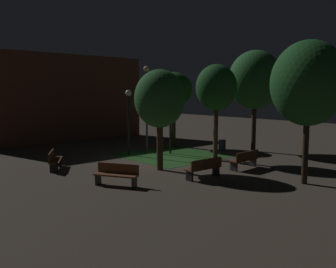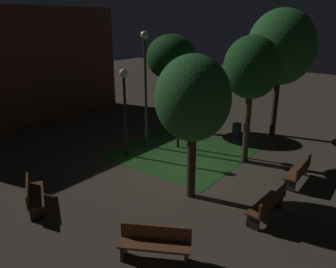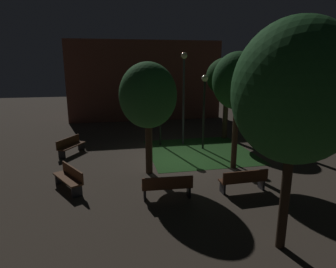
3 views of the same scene
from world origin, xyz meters
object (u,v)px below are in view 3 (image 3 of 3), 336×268
bench_lawn_edge (70,145)px  bench_back_row (69,177)px  lamp_post_plaza_west (184,84)px  lamp_post_near_wall (204,99)px  tree_tall_center (317,69)px  lamp_post_plaza_east (160,100)px  tree_right_canopy (227,77)px  trash_bin (267,147)px  tree_left_canopy (148,96)px  tree_lawn_side (296,93)px  tree_near_wall (238,82)px  bench_path_side (167,186)px  bench_front_left (244,180)px

bench_lawn_edge → bench_back_row: bearing=-83.8°
bench_back_row → lamp_post_plaza_west: 8.50m
bench_back_row → lamp_post_near_wall: (6.69, 4.17, 2.35)m
tree_tall_center → lamp_post_plaza_west: tree_tall_center is taller
lamp_post_plaza_east → bench_back_row: bearing=-129.8°
tree_right_canopy → lamp_post_plaza_east: 4.56m
bench_lawn_edge → trash_bin: bench_lawn_edge is taller
tree_right_canopy → tree_left_canopy: bearing=-137.7°
tree_right_canopy → tree_left_canopy: size_ratio=1.06×
bench_back_row → lamp_post_plaza_west: size_ratio=0.34×
tree_lawn_side → tree_left_canopy: bearing=114.1°
tree_lawn_side → tree_near_wall: 5.94m
tree_near_wall → tree_lawn_side: bearing=-102.0°
bench_path_side → lamp_post_plaza_east: bearing=82.1°
bench_back_row → tree_near_wall: (7.11, 0.95, 3.45)m
bench_path_side → bench_front_left: 2.92m
bench_lawn_edge → lamp_post_plaza_west: 7.08m
lamp_post_plaza_east → lamp_post_near_wall: bearing=-27.9°
bench_lawn_edge → lamp_post_plaza_west: size_ratio=0.34×
lamp_post_plaza_east → tree_left_canopy: bearing=-106.3°
tree_near_wall → trash_bin: (2.65, 1.71, -3.58)m
bench_path_side → tree_right_canopy: bearing=55.5°
bench_path_side → bench_lawn_edge: size_ratio=1.02×
bench_path_side → tree_right_canopy: (5.29, 7.70, 3.36)m
bench_lawn_edge → lamp_post_near_wall: lamp_post_near_wall is taller
bench_lawn_edge → lamp_post_plaza_east: (4.96, 0.71, 2.19)m
lamp_post_near_wall → bench_lawn_edge: bearing=176.3°
tree_right_canopy → bench_back_row: bearing=-144.9°
lamp_post_plaza_west → lamp_post_near_wall: bearing=-55.2°
bench_path_side → tree_right_canopy: 9.93m
tree_lawn_side → lamp_post_near_wall: tree_lawn_side is taller
bench_lawn_edge → bench_front_left: bearing=-41.7°
lamp_post_near_wall → tree_near_wall: bearing=-82.4°
tree_left_canopy → tree_tall_center: tree_tall_center is taller
bench_front_left → lamp_post_near_wall: bearing=87.3°
tree_left_canopy → lamp_post_plaza_west: 5.02m
lamp_post_near_wall → bench_front_left: bearing=-92.7°
tree_tall_center → tree_right_canopy: bearing=116.6°
tree_near_wall → lamp_post_plaza_east: (-2.65, 4.39, -1.26)m
tree_lawn_side → tree_tall_center: (5.33, 6.19, 0.39)m
bench_back_row → bench_lawn_edge: bearing=96.2°
tree_left_canopy → tree_near_wall: 3.94m
bench_lawn_edge → tree_left_canopy: (3.72, -3.54, 2.90)m
bench_front_left → tree_near_wall: tree_near_wall is taller
bench_back_row → tree_tall_center: size_ratio=0.29×
tree_lawn_side → tree_tall_center: size_ratio=0.92×
tree_tall_center → bench_front_left: bearing=-149.2°
lamp_post_plaza_west → lamp_post_near_wall: size_ratio=1.29×
bench_lawn_edge → lamp_post_plaza_east: 5.47m
bench_front_left → tree_tall_center: 6.85m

